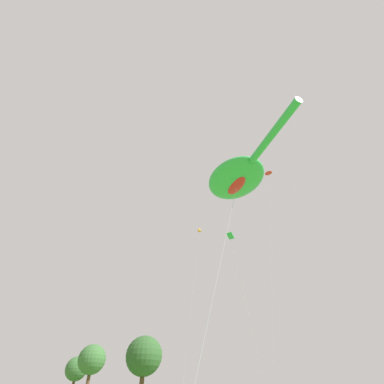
{
  "coord_description": "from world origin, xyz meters",
  "views": [
    {
      "loc": [
        -6.91,
        -1.43,
        1.54
      ],
      "look_at": [
        -1.07,
        8.16,
        9.63
      ],
      "focal_mm": 26.46,
      "sensor_mm": 36.0,
      "label": 1
    }
  ],
  "objects_px": {
    "small_kite_stunt_black": "(199,232)",
    "tree_broad_distant": "(92,360)",
    "tree_oak_right": "(76,369)",
    "small_kite_triangle_green": "(234,252)",
    "small_kite_streamer_purple": "(269,179)",
    "tree_shrub_far": "(144,356)",
    "big_show_kite": "(237,178)"
  },
  "relations": [
    {
      "from": "small_kite_stunt_black",
      "to": "tree_oak_right",
      "type": "relative_size",
      "value": 2.51
    },
    {
      "from": "small_kite_streamer_purple",
      "to": "tree_shrub_far",
      "type": "xyz_separation_m",
      "value": [
        5.5,
        41.66,
        -12.16
      ]
    },
    {
      "from": "big_show_kite",
      "to": "tree_shrub_far",
      "type": "distance_m",
      "value": 47.01
    },
    {
      "from": "big_show_kite",
      "to": "small_kite_triangle_green",
      "type": "bearing_deg",
      "value": -8.38
    },
    {
      "from": "small_kite_triangle_green",
      "to": "tree_broad_distant",
      "type": "distance_m",
      "value": 39.98
    },
    {
      "from": "small_kite_streamer_purple",
      "to": "tree_oak_right",
      "type": "relative_size",
      "value": 2.64
    },
    {
      "from": "small_kite_stunt_black",
      "to": "tree_oak_right",
      "type": "xyz_separation_m",
      "value": [
        -3.82,
        38.43,
        -13.4
      ]
    },
    {
      "from": "small_kite_streamer_purple",
      "to": "small_kite_triangle_green",
      "type": "relative_size",
      "value": 1.85
    },
    {
      "from": "tree_broad_distant",
      "to": "big_show_kite",
      "type": "bearing_deg",
      "value": -93.23
    },
    {
      "from": "small_kite_stunt_black",
      "to": "small_kite_streamer_purple",
      "type": "xyz_separation_m",
      "value": [
        0.51,
        -12.57,
        0.65
      ]
    },
    {
      "from": "small_kite_streamer_purple",
      "to": "tree_shrub_far",
      "type": "distance_m",
      "value": 43.74
    },
    {
      "from": "small_kite_streamer_purple",
      "to": "tree_broad_distant",
      "type": "relative_size",
      "value": 2.41
    },
    {
      "from": "small_kite_triangle_green",
      "to": "tree_broad_distant",
      "type": "bearing_deg",
      "value": 67.79
    },
    {
      "from": "small_kite_streamer_purple",
      "to": "small_kite_triangle_green",
      "type": "bearing_deg",
      "value": -104.16
    },
    {
      "from": "big_show_kite",
      "to": "small_kite_triangle_green",
      "type": "distance_m",
      "value": 5.44
    },
    {
      "from": "tree_shrub_far",
      "to": "tree_broad_distant",
      "type": "distance_m",
      "value": 10.81
    },
    {
      "from": "big_show_kite",
      "to": "small_kite_stunt_black",
      "type": "xyz_separation_m",
      "value": [
        6.68,
        15.61,
        4.35
      ]
    },
    {
      "from": "small_kite_triangle_green",
      "to": "tree_shrub_far",
      "type": "relative_size",
      "value": 1.01
    },
    {
      "from": "big_show_kite",
      "to": "tree_oak_right",
      "type": "xyz_separation_m",
      "value": [
        2.86,
        54.04,
        -9.05
      ]
    },
    {
      "from": "tree_broad_distant",
      "to": "small_kite_streamer_purple",
      "type": "bearing_deg",
      "value": -82.9
    },
    {
      "from": "small_kite_stunt_black",
      "to": "small_kite_triangle_green",
      "type": "height_order",
      "value": "small_kite_stunt_black"
    },
    {
      "from": "small_kite_streamer_purple",
      "to": "small_kite_stunt_black",
      "type": "bearing_deg",
      "value": 159.07
    },
    {
      "from": "big_show_kite",
      "to": "tree_broad_distant",
      "type": "relative_size",
      "value": 1.8
    },
    {
      "from": "tree_oak_right",
      "to": "small_kite_triangle_green",
      "type": "bearing_deg",
      "value": -92.31
    },
    {
      "from": "small_kite_stunt_black",
      "to": "small_kite_triangle_green",
      "type": "distance_m",
      "value": 17.54
    },
    {
      "from": "small_kite_stunt_black",
      "to": "tree_broad_distant",
      "type": "distance_m",
      "value": 29.47
    },
    {
      "from": "big_show_kite",
      "to": "tree_shrub_far",
      "type": "relative_size",
      "value": 1.4
    },
    {
      "from": "small_kite_stunt_black",
      "to": "tree_shrub_far",
      "type": "xyz_separation_m",
      "value": [
        6.01,
        29.09,
        -11.5
      ]
    },
    {
      "from": "tree_oak_right",
      "to": "tree_shrub_far",
      "type": "height_order",
      "value": "tree_shrub_far"
    },
    {
      "from": "big_show_kite",
      "to": "small_kite_stunt_black",
      "type": "height_order",
      "value": "small_kite_stunt_black"
    },
    {
      "from": "small_kite_stunt_black",
      "to": "tree_broad_distant",
      "type": "relative_size",
      "value": 2.3
    },
    {
      "from": "small_kite_streamer_purple",
      "to": "small_kite_triangle_green",
      "type": "height_order",
      "value": "small_kite_streamer_purple"
    }
  ]
}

